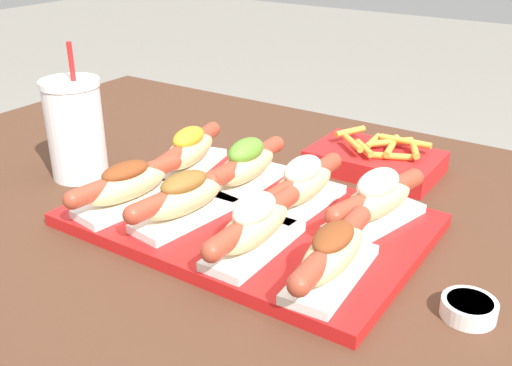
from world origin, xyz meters
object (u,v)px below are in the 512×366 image
(hot_dog_1, at_px, (185,197))
(hot_dog_7, at_px, (377,200))
(hot_dog_2, at_px, (254,225))
(fries_basket, at_px, (375,160))
(hot_dog_0, at_px, (127,185))
(hot_dog_6, at_px, (302,184))
(hot_dog_3, at_px, (332,253))
(sauce_bowl, at_px, (469,308))
(hot_dog_4, at_px, (189,150))
(drink_cup, at_px, (75,129))
(hot_dog_5, at_px, (246,165))
(serving_tray, at_px, (248,220))

(hot_dog_1, relative_size, hot_dog_7, 1.02)
(hot_dog_2, xyz_separation_m, fries_basket, (0.01, 0.35, -0.03))
(hot_dog_0, relative_size, hot_dog_6, 0.99)
(hot_dog_3, relative_size, fries_basket, 0.94)
(hot_dog_3, height_order, fries_basket, hot_dog_3)
(hot_dog_3, distance_m, hot_dog_6, 0.18)
(hot_dog_6, height_order, sauce_bowl, hot_dog_6)
(fries_basket, bearing_deg, hot_dog_4, -139.53)
(hot_dog_1, xyz_separation_m, hot_dog_6, (0.11, 0.12, 0.00))
(hot_dog_0, height_order, hot_dog_7, hot_dog_7)
(hot_dog_7, bearing_deg, hot_dog_0, -154.92)
(hot_dog_0, xyz_separation_m, hot_dog_6, (0.21, 0.13, 0.00))
(drink_cup, bearing_deg, hot_dog_3, -7.60)
(hot_dog_1, distance_m, fries_basket, 0.36)
(hot_dog_2, xyz_separation_m, sauce_bowl, (0.26, 0.04, -0.04))
(hot_dog_6, bearing_deg, hot_dog_0, -146.94)
(hot_dog_0, distance_m, hot_dog_1, 0.09)
(drink_cup, bearing_deg, hot_dog_2, -9.30)
(hot_dog_1, bearing_deg, hot_dog_2, -6.92)
(hot_dog_0, height_order, hot_dog_5, hot_dog_5)
(drink_cup, relative_size, fries_basket, 1.06)
(hot_dog_3, height_order, hot_dog_6, hot_dog_6)
(serving_tray, height_order, hot_dog_0, hot_dog_0)
(hot_dog_1, xyz_separation_m, hot_dog_3, (0.23, -0.02, -0.00))
(hot_dog_2, height_order, hot_dog_7, hot_dog_7)
(hot_dog_4, height_order, sauce_bowl, hot_dog_4)
(hot_dog_4, height_order, hot_dog_7, hot_dog_7)
(hot_dog_2, height_order, sauce_bowl, hot_dog_2)
(hot_dog_1, bearing_deg, hot_dog_0, -171.77)
(hot_dog_1, distance_m, hot_dog_2, 0.12)
(hot_dog_1, bearing_deg, sauce_bowl, 3.46)
(hot_dog_2, distance_m, fries_basket, 0.35)
(hot_dog_6, bearing_deg, serving_tray, -129.38)
(serving_tray, xyz_separation_m, hot_dog_2, (0.06, -0.07, 0.04))
(hot_dog_5, bearing_deg, hot_dog_2, -52.27)
(hot_dog_7, xyz_separation_m, sauce_bowl, (0.16, -0.11, -0.04))
(hot_dog_1, bearing_deg, hot_dog_6, 47.00)
(hot_dog_4, bearing_deg, drink_cup, -151.78)
(serving_tray, distance_m, hot_dog_2, 0.11)
(hot_dog_4, distance_m, hot_dog_7, 0.32)
(hot_dog_4, height_order, fries_basket, hot_dog_4)
(hot_dog_1, distance_m, drink_cup, 0.27)
(serving_tray, height_order, hot_dog_6, hot_dog_6)
(hot_dog_3, xyz_separation_m, hot_dog_6, (-0.12, 0.14, 0.00))
(hot_dog_3, bearing_deg, serving_tray, 155.33)
(hot_dog_0, xyz_separation_m, hot_dog_1, (0.09, 0.01, 0.00))
(hot_dog_3, distance_m, drink_cup, 0.50)
(hot_dog_6, relative_size, sauce_bowl, 3.27)
(hot_dog_1, bearing_deg, serving_tray, 43.67)
(serving_tray, bearing_deg, hot_dog_6, 50.62)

